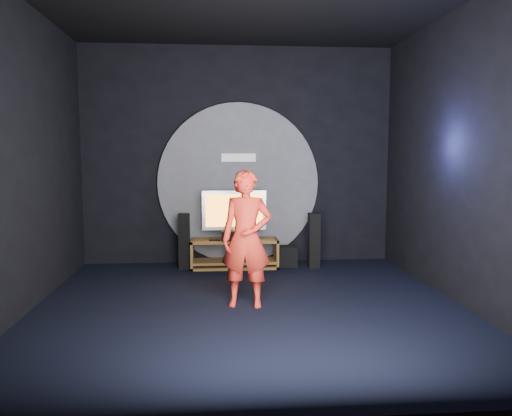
{
  "coord_description": "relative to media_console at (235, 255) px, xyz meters",
  "views": [
    {
      "loc": [
        -0.39,
        -5.65,
        1.79
      ],
      "look_at": [
        0.17,
        1.05,
        1.05
      ],
      "focal_mm": 35.0,
      "sensor_mm": 36.0,
      "label": 1
    }
  ],
  "objects": [
    {
      "name": "floor",
      "position": [
        0.08,
        -2.05,
        -0.2
      ],
      "size": [
        5.0,
        5.0,
        0.0
      ],
      "primitive_type": "plane",
      "color": "black",
      "rests_on": "ground"
    },
    {
      "name": "back_wall",
      "position": [
        0.08,
        0.45,
        1.55
      ],
      "size": [
        5.0,
        0.04,
        3.5
      ],
      "primitive_type": "cube",
      "color": "black",
      "rests_on": "ground"
    },
    {
      "name": "front_wall",
      "position": [
        0.08,
        -4.55,
        1.55
      ],
      "size": [
        5.0,
        0.04,
        3.5
      ],
      "primitive_type": "cube",
      "color": "black",
      "rests_on": "ground"
    },
    {
      "name": "left_wall",
      "position": [
        -2.42,
        -2.05,
        1.55
      ],
      "size": [
        0.04,
        5.0,
        3.5
      ],
      "primitive_type": "cube",
      "color": "black",
      "rests_on": "ground"
    },
    {
      "name": "right_wall",
      "position": [
        2.58,
        -2.05,
        1.55
      ],
      "size": [
        0.04,
        5.0,
        3.5
      ],
      "primitive_type": "cube",
      "color": "black",
      "rests_on": "ground"
    },
    {
      "name": "wall_disc_panel",
      "position": [
        0.08,
        0.39,
        1.11
      ],
      "size": [
        2.6,
        0.11,
        2.6
      ],
      "color": "#515156",
      "rests_on": "ground"
    },
    {
      "name": "media_console",
      "position": [
        0.0,
        0.0,
        0.0
      ],
      "size": [
        1.36,
        0.45,
        0.45
      ],
      "color": "olive",
      "rests_on": "ground"
    },
    {
      "name": "tv",
      "position": [
        -0.01,
        0.07,
        0.67
      ],
      "size": [
        1.0,
        0.22,
        0.76
      ],
      "color": "#B5B5BC",
      "rests_on": "media_console"
    },
    {
      "name": "center_speaker",
      "position": [
        -0.01,
        -0.11,
        0.33
      ],
      "size": [
        0.4,
        0.15,
        0.15
      ],
      "primitive_type": "cube",
      "color": "black",
      "rests_on": "media_console"
    },
    {
      "name": "remote",
      "position": [
        -0.31,
        -0.12,
        0.27
      ],
      "size": [
        0.18,
        0.05,
        0.02
      ],
      "primitive_type": "cube",
      "color": "black",
      "rests_on": "media_console"
    },
    {
      "name": "tower_speaker_left",
      "position": [
        -0.79,
        -0.0,
        0.23
      ],
      "size": [
        0.17,
        0.19,
        0.86
      ],
      "primitive_type": "cube",
      "color": "black",
      "rests_on": "ground"
    },
    {
      "name": "tower_speaker_right",
      "position": [
        1.24,
        -0.08,
        0.23
      ],
      "size": [
        0.17,
        0.19,
        0.86
      ],
      "primitive_type": "cube",
      "color": "black",
      "rests_on": "ground"
    },
    {
      "name": "subwoofer",
      "position": [
        0.84,
        0.05,
        -0.04
      ],
      "size": [
        0.29,
        0.29,
        0.32
      ],
      "primitive_type": "cube",
      "color": "black",
      "rests_on": "ground"
    },
    {
      "name": "player",
      "position": [
        0.05,
        -1.99,
        0.61
      ],
      "size": [
        0.63,
        0.47,
        1.6
      ],
      "primitive_type": "imported",
      "rotation": [
        0.0,
        0.0,
        -0.15
      ],
      "color": "red",
      "rests_on": "ground"
    }
  ]
}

